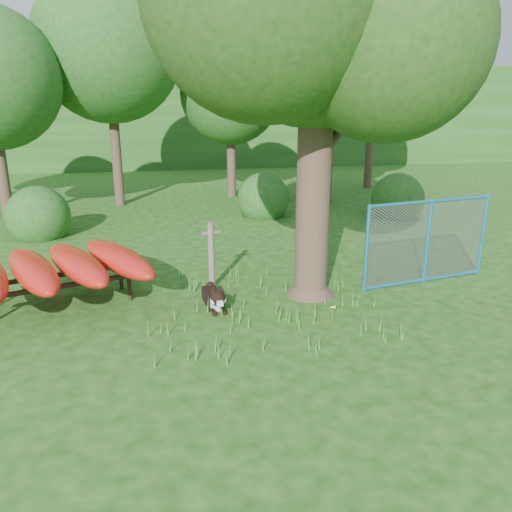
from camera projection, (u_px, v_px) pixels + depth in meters
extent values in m
plane|color=#17460E|center=(258.00, 332.00, 8.56)|extent=(80.00, 80.00, 0.00)
cylinder|color=#3E2D22|center=(314.00, 168.00, 9.52)|extent=(0.83, 0.83, 5.16)
cone|color=#3E2D22|center=(310.00, 282.00, 10.21)|extent=(1.25, 1.25, 0.52)
sphere|color=#1B3F12|center=(359.00, 30.00, 9.96)|extent=(3.71, 3.71, 3.71)
sphere|color=#1B3F12|center=(389.00, 40.00, 8.10)|extent=(3.30, 3.30, 3.30)
cylinder|color=#3E2D22|center=(342.00, 128.00, 9.60)|extent=(1.26, 1.05, 1.10)
cylinder|color=#3E2D22|center=(287.00, 106.00, 9.12)|extent=(1.22, 0.41, 1.05)
cylinder|color=brown|center=(211.00, 256.00, 10.41)|extent=(0.16, 0.16, 1.42)
cylinder|color=brown|center=(211.00, 233.00, 10.26)|extent=(0.39, 0.17, 0.08)
cylinder|color=black|center=(130.00, 288.00, 9.90)|extent=(0.10, 0.10, 0.49)
cylinder|color=black|center=(121.00, 278.00, 10.48)|extent=(0.10, 0.10, 0.49)
cube|color=black|center=(60.00, 287.00, 9.24)|extent=(2.85, 0.95, 0.08)
cube|color=black|center=(55.00, 276.00, 9.82)|extent=(2.85, 0.95, 0.08)
ellipsoid|color=red|center=(33.00, 270.00, 9.27)|extent=(1.80, 2.99, 0.47)
ellipsoid|color=red|center=(77.00, 264.00, 9.63)|extent=(1.88, 2.97, 0.47)
ellipsoid|color=red|center=(118.00, 258.00, 9.98)|extent=(1.96, 2.95, 0.47)
cube|color=black|center=(212.00, 298.00, 9.73)|extent=(0.35, 0.77, 0.25)
cube|color=white|center=(216.00, 304.00, 9.44)|extent=(0.25, 0.17, 0.23)
sphere|color=black|center=(218.00, 298.00, 9.21)|extent=(0.28, 0.28, 0.28)
cube|color=white|center=(220.00, 303.00, 9.11)|extent=(0.12, 0.16, 0.10)
sphere|color=white|center=(214.00, 301.00, 9.18)|extent=(0.13, 0.13, 0.13)
sphere|color=white|center=(223.00, 300.00, 9.23)|extent=(0.13, 0.13, 0.13)
cone|color=black|center=(213.00, 290.00, 9.18)|extent=(0.11, 0.12, 0.13)
cone|color=black|center=(221.00, 289.00, 9.23)|extent=(0.13, 0.14, 0.13)
cylinder|color=black|center=(213.00, 311.00, 9.29)|extent=(0.11, 0.32, 0.07)
cylinder|color=black|center=(223.00, 310.00, 9.34)|extent=(0.11, 0.32, 0.07)
sphere|color=black|center=(210.00, 286.00, 10.08)|extent=(0.17, 0.17, 0.17)
torus|color=blue|center=(217.00, 300.00, 9.31)|extent=(0.27, 0.11, 0.27)
cylinder|color=teal|center=(366.00, 249.00, 10.16)|extent=(0.09, 0.09, 1.84)
cylinder|color=teal|center=(427.00, 242.00, 10.70)|extent=(0.09, 0.09, 1.84)
cylinder|color=teal|center=(483.00, 235.00, 11.23)|extent=(0.09, 0.09, 1.84)
cylinder|color=teal|center=(432.00, 201.00, 10.44)|extent=(3.03, 0.61, 0.07)
cylinder|color=teal|center=(423.00, 280.00, 10.95)|extent=(3.03, 0.61, 0.07)
plane|color=gray|center=(427.00, 242.00, 10.70)|extent=(3.02, 0.54, 3.07)
cylinder|color=#458E2E|center=(333.00, 312.00, 9.12)|extent=(0.02, 0.02, 0.20)
sphere|color=#FFFB28|center=(333.00, 307.00, 9.09)|extent=(0.04, 0.04, 0.04)
sphere|color=#FFFB28|center=(335.00, 306.00, 9.12)|extent=(0.04, 0.04, 0.04)
sphere|color=#FFFB28|center=(331.00, 307.00, 9.12)|extent=(0.04, 0.04, 0.04)
sphere|color=#FFFB28|center=(335.00, 308.00, 9.07)|extent=(0.04, 0.04, 0.04)
sphere|color=#FFFB28|center=(332.00, 307.00, 9.07)|extent=(0.04, 0.04, 0.04)
cylinder|color=#3E2D22|center=(0.00, 157.00, 16.11)|extent=(0.36, 0.36, 4.20)
cylinder|color=#3E2D22|center=(115.00, 135.00, 18.48)|extent=(0.36, 0.36, 5.25)
sphere|color=#1D501A|center=(108.00, 48.00, 17.59)|extent=(5.20, 5.20, 5.20)
cylinder|color=#3E2D22|center=(231.00, 150.00, 20.46)|extent=(0.36, 0.36, 3.85)
sphere|color=#1D501A|center=(230.00, 93.00, 19.81)|extent=(4.00, 4.00, 4.00)
cylinder|color=#3E2D22|center=(329.00, 141.00, 19.10)|extent=(0.36, 0.36, 4.76)
sphere|color=#1D501A|center=(332.00, 65.00, 18.30)|extent=(4.80, 4.80, 4.80)
cylinder|color=#3E2D22|center=(370.00, 133.00, 22.45)|extent=(0.36, 0.36, 4.90)
sphere|color=#1D501A|center=(375.00, 67.00, 21.62)|extent=(4.60, 4.60, 4.60)
sphere|color=#1D501A|center=(41.00, 237.00, 14.66)|extent=(1.80, 1.80, 1.80)
sphere|color=#1D501A|center=(396.00, 217.00, 17.27)|extent=(1.80, 1.80, 1.80)
sphere|color=#1D501A|center=(263.00, 216.00, 17.37)|extent=(1.80, 1.80, 1.80)
cube|color=#1D501A|center=(177.00, 115.00, 33.92)|extent=(80.00, 12.00, 6.00)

